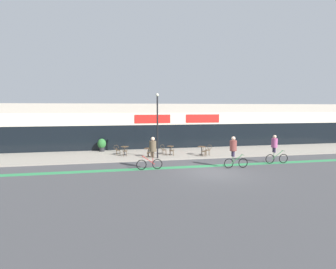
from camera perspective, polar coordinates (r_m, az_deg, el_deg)
The scene contains 20 objects.
ground_plane at distance 17.51m, azimuth 10.00°, elevation -8.17°, with size 120.00×120.00×0.00m, color #424244.
sidewalk_slab at distance 24.24m, azimuth 3.72°, elevation -4.05°, with size 40.00×5.50×0.12m, color gray.
storefront_facade at distance 28.52m, azimuth 1.27°, elevation 1.99°, with size 40.00×4.06×4.63m.
bike_lane_stripe at distance 19.26m, azimuth 7.90°, elevation -6.84°, with size 36.00×0.70×0.01m, color #2D844C.
bistro_table_0 at distance 23.13m, azimuth -9.42°, elevation -3.12°, with size 0.68×0.68×0.74m.
bistro_table_1 at distance 22.02m, azimuth -4.28°, elevation -3.53°, with size 0.73×0.73×0.72m.
bistro_table_2 at distance 23.00m, azimuth 0.50°, elevation -3.09°, with size 0.60×0.60×0.76m.
bistro_table_3 at distance 22.82m, azimuth 7.32°, elevation -3.16°, with size 0.68×0.68×0.77m.
cafe_chair_0_near at distance 22.52m, azimuth -9.37°, elevation -3.39°, with size 0.41×0.58×0.90m.
cafe_chair_0_side at distance 23.12m, azimuth -10.97°, elevation -3.18°, with size 0.58×0.42×0.90m.
cafe_chair_1_near at distance 21.41m, azimuth -4.06°, elevation -3.80°, with size 0.42×0.58×0.90m.
cafe_chair_2_near at distance 22.39m, azimuth 0.81°, elevation -3.36°, with size 0.45×0.60×0.90m.
cafe_chair_2_side at distance 22.87m, azimuth -1.03°, elevation -3.17°, with size 0.60×0.45×0.90m.
cafe_chair_3_near at distance 22.25m, azimuth 7.86°, elevation -3.47°, with size 0.44×0.59×0.90m.
cafe_chair_3_side at distance 23.03m, azimuth 8.80°, elevation -3.17°, with size 0.59×0.42×0.90m.
planter_pot at distance 25.44m, azimuth -14.21°, elevation -2.10°, with size 0.77×0.77×1.21m.
lamp_post at distance 21.08m, azimuth -2.32°, elevation 2.92°, with size 0.26×0.26×5.25m.
cyclist_0 at distance 21.38m, azimuth 22.27°, elevation -2.57°, with size 1.82×0.50×2.17m.
cyclist_1 at distance 17.90m, azimuth -3.50°, elevation -3.49°, with size 1.80×0.48×2.24m.
cyclist_2 at distance 18.82m, azimuth 14.14°, elevation -3.16°, with size 1.76×0.51×2.23m.
Camera 1 is at (-6.28, -15.80, 4.19)m, focal length 28.00 mm.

